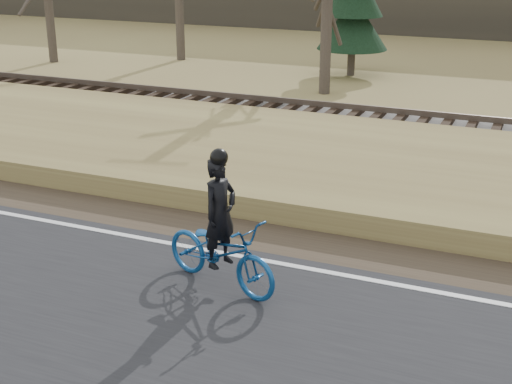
% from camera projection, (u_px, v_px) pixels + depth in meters
% --- Properties ---
extents(ground, '(120.00, 120.00, 0.00)m').
position_uv_depth(ground, '(246.00, 267.00, 11.38)').
color(ground, '#96894C').
rests_on(ground, ground).
extents(road, '(120.00, 6.00, 0.06)m').
position_uv_depth(road, '(168.00, 343.00, 9.21)').
color(road, black).
rests_on(road, ground).
extents(edge_line, '(120.00, 0.12, 0.01)m').
position_uv_depth(edge_line, '(251.00, 258.00, 11.53)').
color(edge_line, silver).
rests_on(edge_line, road).
extents(shoulder, '(120.00, 1.60, 0.04)m').
position_uv_depth(shoulder, '(274.00, 238.00, 12.41)').
color(shoulder, '#473A2B').
rests_on(shoulder, ground).
extents(embankment, '(120.00, 5.00, 0.44)m').
position_uv_depth(embankment, '(326.00, 176.00, 14.94)').
color(embankment, '#96894C').
rests_on(embankment, ground).
extents(ballast, '(120.00, 3.00, 0.45)m').
position_uv_depth(ballast, '(371.00, 132.00, 18.23)').
color(ballast, slate).
rests_on(ballast, ground).
extents(railroad, '(120.00, 2.40, 0.29)m').
position_uv_depth(railroad, '(372.00, 120.00, 18.12)').
color(railroad, black).
rests_on(railroad, ballast).
extents(cyclist, '(2.20, 1.32, 2.13)m').
position_uv_depth(cyclist, '(221.00, 244.00, 10.43)').
color(cyclist, navy).
rests_on(cyclist, road).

